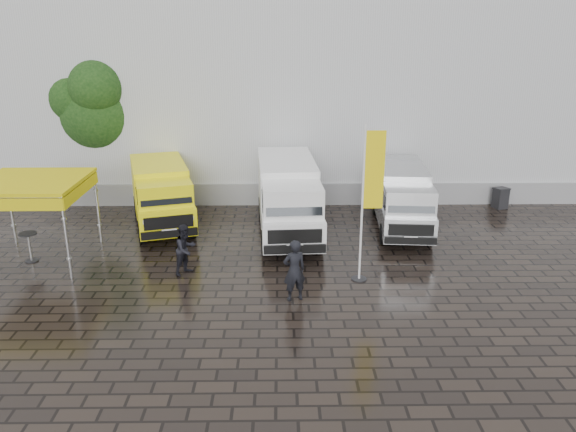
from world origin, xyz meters
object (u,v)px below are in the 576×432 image
Objects in this scene: wheelie_bin at (500,198)px; van_silver at (402,199)px; van_yellow at (162,197)px; flagpole at (369,196)px; van_white at (288,199)px; canopy_tent at (30,185)px; person_front at (294,270)px; cocktail_table at (30,247)px; person_tent at (186,249)px.

van_silver is at bearing -171.09° from wheelie_bin.
flagpole is at bearing -51.28° from van_yellow.
canopy_tent is at bearing -167.23° from van_white.
wheelie_bin is 13.05m from person_front.
cocktail_table is at bearing -153.23° from van_yellow.
person_front is at bearing -81.67° from person_tent.
canopy_tent is at bearing 170.88° from flagpole.
van_yellow is at bearing 57.22° from person_tent.
canopy_tent is 2.23m from cocktail_table.
canopy_tent is at bearing -162.44° from van_silver.
van_yellow is 5.20× the size of cocktail_table.
wheelie_bin is (14.77, 2.20, -0.78)m from van_yellow.
van_silver is at bearing -24.45° from person_tent.
person_front is (0.11, -5.72, -0.45)m from van_white.
wheelie_bin is at bearing -155.50° from person_front.
van_yellow is at bearing -70.41° from person_front.
cocktail_table reaches higher than wheelie_bin.
van_yellow is at bearing 169.87° from wheelie_bin.
person_front is at bearing -19.78° from canopy_tent.
van_silver is (9.70, -0.44, -0.03)m from van_yellow.
van_white reaches higher than person_front.
van_silver is 13.99m from cocktail_table.
wheelie_bin is 0.49× the size of person_front.
van_white is at bearing 119.44° from flagpole.
flagpole is at bearing -167.59° from person_front.
van_silver is (4.58, 0.53, -0.18)m from van_white.
flagpole is 11.81m from cocktail_table.
canopy_tent is 0.68× the size of flagpole.
van_yellow is 5.25m from canopy_tent.
flagpole is (2.44, -4.32, 1.43)m from van_white.
cocktail_table is (-9.03, -2.68, -0.89)m from van_white.
wheelie_bin is (5.07, 2.64, -0.76)m from van_silver.
canopy_tent is 9.59m from person_front.
van_yellow is 2.84× the size of person_front.
person_front is (5.24, -6.69, -0.30)m from van_yellow.
van_yellow reaches higher than cocktail_table.
cocktail_table is at bearing -150.23° from canopy_tent.
person_tent reaches higher than cocktail_table.
flagpole is at bearing -58.17° from person_tent.
cocktail_table is 9.64m from person_front.
van_silver is 2.95× the size of person_front.
flagpole reaches higher than canopy_tent.
cocktail_table is 19.57m from wheelie_bin.
flagpole is at bearing -9.12° from canopy_tent.
cocktail_table is (-11.47, 1.65, -2.32)m from flagpole.
person_front is (-2.33, -1.39, -1.88)m from flagpole.
cocktail_table is at bearing -166.79° from van_white.
van_white reaches higher than van_silver.
van_white is 5.11m from person_tent.
van_yellow reaches higher than person_tent.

